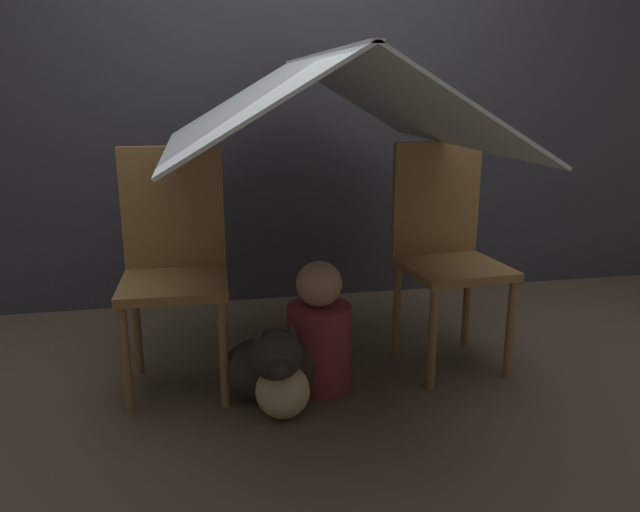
# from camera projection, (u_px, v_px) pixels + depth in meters

# --- Properties ---
(ground_plane) EXTENTS (8.80, 8.80, 0.00)m
(ground_plane) POSITION_uv_depth(u_px,v_px,m) (328.00, 395.00, 2.56)
(ground_plane) COLOR brown
(wall_back) EXTENTS (7.00, 0.05, 2.50)m
(wall_back) POSITION_uv_depth(u_px,v_px,m) (282.00, 81.00, 3.44)
(wall_back) COLOR #3D3D47
(wall_back) RESTS_ON ground_plane
(chair_left) EXTENTS (0.43, 0.43, 0.99)m
(chair_left) POSITION_uv_depth(u_px,v_px,m) (174.00, 259.00, 2.56)
(chair_left) COLOR olive
(chair_left) RESTS_ON ground_plane
(chair_right) EXTENTS (0.46, 0.46, 0.99)m
(chair_right) POSITION_uv_depth(u_px,v_px,m) (446.00, 246.00, 2.77)
(chair_right) COLOR olive
(chair_right) RESTS_ON ground_plane
(sheet_canopy) EXTENTS (1.20, 1.59, 0.36)m
(sheet_canopy) POSITION_uv_depth(u_px,v_px,m) (320.00, 101.00, 2.42)
(sheet_canopy) COLOR silver
(person_front) EXTENTS (0.27, 0.27, 0.55)m
(person_front) POSITION_uv_depth(u_px,v_px,m) (319.00, 334.00, 2.57)
(person_front) COLOR maroon
(person_front) RESTS_ON ground_plane
(dog) EXTENTS (0.40, 0.40, 0.38)m
(dog) POSITION_uv_depth(u_px,v_px,m) (273.00, 364.00, 2.45)
(dog) COLOR #332D28
(dog) RESTS_ON ground_plane
(plush_toy) EXTENTS (0.21, 0.21, 0.33)m
(plush_toy) POSITION_uv_depth(u_px,v_px,m) (283.00, 384.00, 2.36)
(plush_toy) COLOR beige
(plush_toy) RESTS_ON ground_plane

